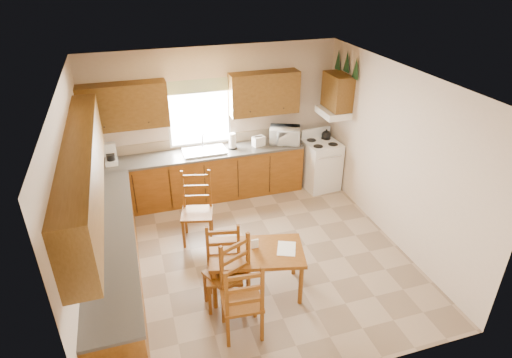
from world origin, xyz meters
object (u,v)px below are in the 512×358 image
object	(u,v)px
microwave	(285,135)
chair_near_left	(242,297)
stove	(320,165)
dining_table	(256,271)
chair_near_right	(226,269)
chair_far_right	(197,209)
chair_far_left	(224,270)

from	to	relation	value
microwave	chair_near_left	distance (m)	3.74
microwave	stove	bearing A→B (deg)	3.58
microwave	dining_table	world-z (taller)	microwave
stove	chair_near_left	bearing A→B (deg)	-133.81
stove	chair_near_left	world-z (taller)	chair_near_left
chair_near_right	chair_near_left	bearing A→B (deg)	72.55
dining_table	chair_far_right	xyz separation A→B (m)	(-0.54, 1.37, 0.24)
chair_far_left	chair_near_left	bearing A→B (deg)	-69.18
stove	chair_far_right	distance (m)	2.78
chair_near_left	chair_far_right	distance (m)	2.02
microwave	dining_table	xyz separation A→B (m)	(-1.38, -2.62, -0.75)
stove	dining_table	size ratio (longest dim) A/B	0.75
chair_far_left	chair_far_right	world-z (taller)	chair_far_right
microwave	chair_near_left	xyz separation A→B (m)	(-1.76, -3.26, -0.52)
dining_table	chair_near_right	bearing A→B (deg)	-152.58
chair_near_right	chair_far_left	xyz separation A→B (m)	(-0.03, -0.00, -0.02)
dining_table	chair_near_right	distance (m)	0.50
dining_table	chair_far_right	world-z (taller)	chair_far_right
chair_far_left	stove	bearing A→B (deg)	57.12
chair_near_right	chair_far_left	bearing A→B (deg)	-18.46
chair_far_right	stove	bearing A→B (deg)	35.43
chair_far_left	chair_far_right	bearing A→B (deg)	104.98
dining_table	chair_far_left	size ratio (longest dim) A/B	1.14
microwave	chair_near_left	size ratio (longest dim) A/B	0.47
chair_far_left	microwave	bearing A→B (deg)	68.14
microwave	dining_table	distance (m)	3.06
microwave	chair_far_right	world-z (taller)	microwave
chair_far_right	chair_far_left	bearing A→B (deg)	-73.34
chair_near_right	stove	bearing A→B (deg)	-158.01
chair_near_right	microwave	bearing A→B (deg)	-146.91
microwave	dining_table	bearing A→B (deg)	-95.40
stove	chair_near_right	distance (m)	3.53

